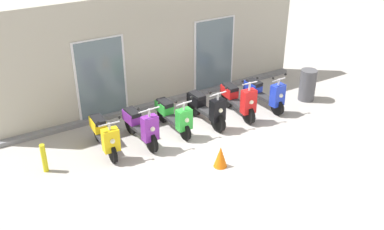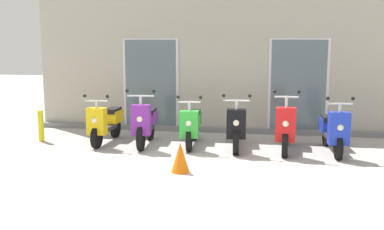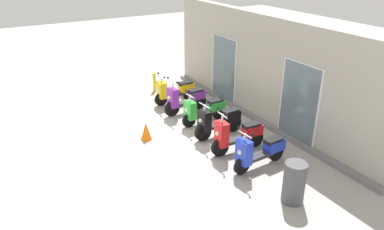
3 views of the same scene
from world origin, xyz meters
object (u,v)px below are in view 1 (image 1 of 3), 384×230
at_px(curb_bollard, 44,158).
at_px(scooter_purple, 141,125).
at_px(scooter_red, 239,100).
at_px(scooter_blue, 265,93).
at_px(scooter_green, 174,115).
at_px(scooter_black, 206,108).
at_px(trash_bin, 307,85).
at_px(traffic_cone, 220,157).
at_px(scooter_yellow, 104,134).

bearing_deg(curb_bollard, scooter_purple, 0.10).
relative_size(scooter_red, scooter_blue, 1.00).
bearing_deg(scooter_green, scooter_blue, -3.56).
bearing_deg(curb_bollard, scooter_red, -0.57).
relative_size(scooter_purple, scooter_black, 0.98).
relative_size(scooter_blue, trash_bin, 1.69).
distance_m(scooter_green, traffic_cone, 2.03).
bearing_deg(traffic_cone, scooter_black, 66.45).
distance_m(scooter_yellow, scooter_green, 1.92).
bearing_deg(curb_bollard, scooter_yellow, 4.04).
bearing_deg(scooter_purple, scooter_red, -1.12).
bearing_deg(scooter_blue, scooter_black, 177.64).
xyz_separation_m(scooter_black, trash_bin, (3.38, -0.31, 0.01)).
height_order(scooter_red, traffic_cone, scooter_red).
relative_size(scooter_black, scooter_blue, 1.01).
height_order(scooter_purple, scooter_green, scooter_purple).
bearing_deg(scooter_yellow, traffic_cone, -44.36).
bearing_deg(scooter_red, trash_bin, -5.55).
relative_size(scooter_blue, curb_bollard, 2.30).
relative_size(curb_bollard, trash_bin, 0.74).
relative_size(scooter_black, trash_bin, 1.71).
height_order(scooter_yellow, scooter_red, scooter_red).
bearing_deg(curb_bollard, traffic_cone, -28.19).
distance_m(scooter_black, trash_bin, 3.40).
xyz_separation_m(scooter_black, traffic_cone, (-0.83, -1.91, -0.21)).
height_order(scooter_yellow, curb_bollard, scooter_yellow).
relative_size(scooter_green, scooter_red, 0.98).
relative_size(scooter_blue, traffic_cone, 3.09).
xyz_separation_m(scooter_red, traffic_cone, (-1.85, -1.83, -0.23)).
xyz_separation_m(scooter_green, trash_bin, (4.34, -0.41, 0.02)).
xyz_separation_m(scooter_black, scooter_blue, (1.94, -0.08, 0.00)).
xyz_separation_m(scooter_yellow, traffic_cone, (2.04, -1.99, -0.20)).
height_order(scooter_green, scooter_blue, scooter_blue).
bearing_deg(trash_bin, traffic_cone, -159.18).
height_order(scooter_black, scooter_red, scooter_red).
height_order(scooter_green, scooter_red, scooter_red).
relative_size(scooter_green, scooter_black, 0.97).
height_order(scooter_black, curb_bollard, scooter_black).
height_order(scooter_purple, scooter_blue, scooter_purple).
bearing_deg(traffic_cone, scooter_blue, 33.44).
height_order(curb_bollard, trash_bin, trash_bin).
bearing_deg(scooter_green, curb_bollard, -177.89).
distance_m(scooter_purple, scooter_blue, 3.89).
xyz_separation_m(scooter_green, scooter_black, (0.95, -0.10, 0.01)).
relative_size(scooter_yellow, scooter_blue, 0.97).
distance_m(scooter_black, curb_bollard, 4.36).
xyz_separation_m(scooter_purple, curb_bollard, (-2.41, -0.00, -0.14)).
xyz_separation_m(scooter_yellow, scooter_green, (1.92, 0.02, -0.01)).
xyz_separation_m(curb_bollard, trash_bin, (7.74, -0.28, 0.12)).
bearing_deg(scooter_yellow, scooter_purple, -6.21).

